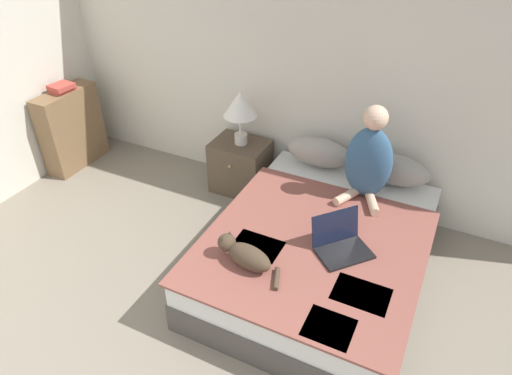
% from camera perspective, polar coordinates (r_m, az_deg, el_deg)
% --- Properties ---
extents(wall_back, '(5.63, 0.05, 2.55)m').
position_cam_1_polar(wall_back, '(3.98, 5.03, 15.79)').
color(wall_back, beige).
rests_on(wall_back, ground_plane).
extents(bed, '(1.49, 1.92, 0.43)m').
position_cam_1_polar(bed, '(3.48, 7.89, -8.00)').
color(bed, '#4C4742').
rests_on(bed, ground_plane).
extents(pillow_near, '(0.57, 0.23, 0.26)m').
position_cam_1_polar(pillow_near, '(3.99, 7.84, 4.41)').
color(pillow_near, gray).
rests_on(pillow_near, bed).
extents(pillow_far, '(0.57, 0.23, 0.26)m').
position_cam_1_polar(pillow_far, '(3.88, 16.92, 2.12)').
color(pillow_far, gray).
rests_on(pillow_far, bed).
extents(person_sitting, '(0.37, 0.36, 0.77)m').
position_cam_1_polar(person_sitting, '(3.57, 13.90, 3.41)').
color(person_sitting, '#33567A').
rests_on(person_sitting, bed).
extents(cat_tabby, '(0.50, 0.24, 0.18)m').
position_cam_1_polar(cat_tabby, '(2.99, -1.44, -8.33)').
color(cat_tabby, '#473828').
rests_on(cat_tabby, bed).
extents(laptop_open, '(0.45, 0.46, 0.25)m').
position_cam_1_polar(laptop_open, '(3.16, 10.58, -6.91)').
color(laptop_open, black).
rests_on(laptop_open, bed).
extents(nightstand, '(0.51, 0.42, 0.51)m').
position_cam_1_polar(nightstand, '(4.35, -1.95, 2.69)').
color(nightstand, brown).
rests_on(nightstand, ground_plane).
extents(table_lamp, '(0.30, 0.30, 0.50)m').
position_cam_1_polar(table_lamp, '(4.04, -1.99, 10.12)').
color(table_lamp, beige).
rests_on(table_lamp, nightstand).
extents(bookshelf, '(0.23, 0.66, 0.81)m').
position_cam_1_polar(bookshelf, '(5.05, -22.04, 6.83)').
color(bookshelf, brown).
rests_on(bookshelf, ground_plane).
extents(book_stack_top, '(0.20, 0.24, 0.07)m').
position_cam_1_polar(book_stack_top, '(4.87, -23.11, 11.41)').
color(book_stack_top, '#B24238').
rests_on(book_stack_top, bookshelf).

